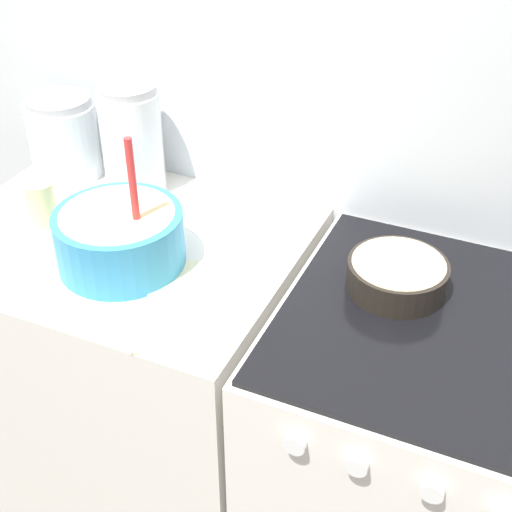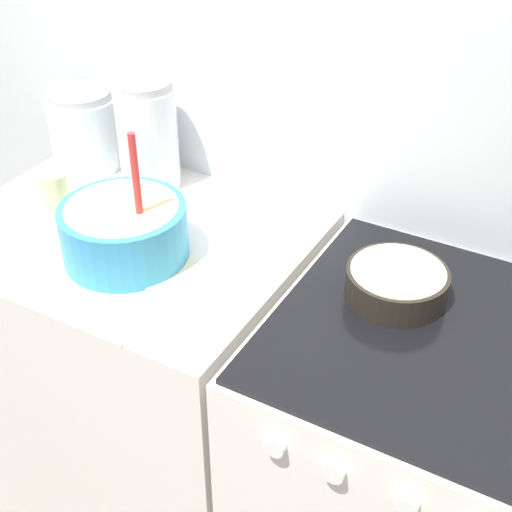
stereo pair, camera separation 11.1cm
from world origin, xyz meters
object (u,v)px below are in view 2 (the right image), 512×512
at_px(baking_pan, 397,282).
at_px(storage_jar_middle, 148,142).
at_px(stove, 409,486).
at_px(mixing_bowl, 124,229).
at_px(tin_can, 55,194).
at_px(storage_jar_left, 85,135).

xyz_separation_m(baking_pan, storage_jar_middle, (-0.71, 0.14, 0.08)).
height_order(baking_pan, storage_jar_middle, storage_jar_middle).
height_order(stove, mixing_bowl, mixing_bowl).
distance_m(baking_pan, tin_can, 0.83).
relative_size(storage_jar_middle, tin_can, 2.58).
distance_m(mixing_bowl, baking_pan, 0.58).
xyz_separation_m(mixing_bowl, storage_jar_middle, (-0.15, 0.29, 0.05)).
bearing_deg(storage_jar_left, baking_pan, -8.66).
height_order(stove, storage_jar_left, storage_jar_left).
relative_size(baking_pan, tin_can, 1.93).
relative_size(stove, storage_jar_middle, 3.29).
bearing_deg(mixing_bowl, baking_pan, 15.21).
xyz_separation_m(stove, mixing_bowl, (-0.68, -0.08, 0.53)).
xyz_separation_m(storage_jar_left, tin_can, (0.10, -0.23, -0.04)).
distance_m(stove, storage_jar_left, 1.18).
height_order(mixing_bowl, storage_jar_middle, mixing_bowl).
distance_m(baking_pan, storage_jar_left, 0.93).
height_order(storage_jar_left, tin_can, storage_jar_left).
height_order(mixing_bowl, storage_jar_left, mixing_bowl).
bearing_deg(stove, baking_pan, 147.45).
bearing_deg(stove, tin_can, -178.98).
bearing_deg(baking_pan, tin_can, -173.80).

